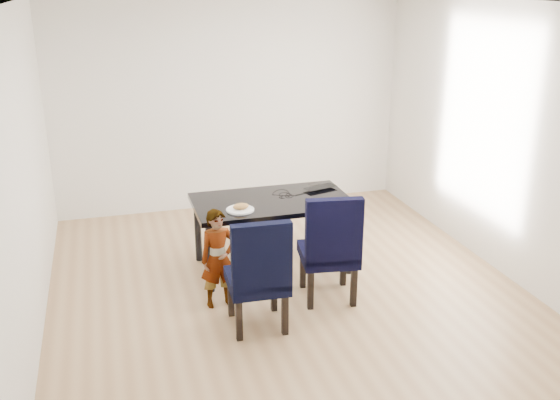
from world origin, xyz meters
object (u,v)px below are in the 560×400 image
object	(u,v)px
chair_left	(257,271)
child	(218,259)
laptop	(318,187)
dining_table	(272,234)
chair_right	(328,245)
plate	(240,210)

from	to	relation	value
chair_left	child	size ratio (longest dim) A/B	1.11
chair_left	laptop	xyz separation A→B (m)	(1.01, 1.33, 0.24)
dining_table	chair_right	bearing A→B (deg)	-66.88
plate	laptop	distance (m)	1.06
laptop	plate	bearing A→B (deg)	9.41
dining_table	chair_left	distance (m)	1.19
chair_left	chair_right	distance (m)	0.83
chair_left	child	xyz separation A→B (m)	(-0.25, 0.45, -0.05)
chair_left	laptop	bearing A→B (deg)	55.17
chair_left	plate	size ratio (longest dim) A/B	3.79
dining_table	chair_right	xyz separation A→B (m)	(0.33, -0.78, 0.16)
child	chair_right	bearing A→B (deg)	-14.55
chair_right	plate	world-z (taller)	chair_right
chair_left	laptop	distance (m)	1.69
dining_table	plate	xyz separation A→B (m)	(-0.38, -0.22, 0.38)
dining_table	laptop	world-z (taller)	laptop
chair_right	laptop	bearing A→B (deg)	85.03
chair_right	dining_table	bearing A→B (deg)	121.64
dining_table	laptop	distance (m)	0.73
dining_table	child	distance (m)	0.95
chair_left	chair_right	xyz separation A→B (m)	(0.77, 0.32, 0.01)
plate	laptop	xyz separation A→B (m)	(0.96, 0.45, 0.01)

